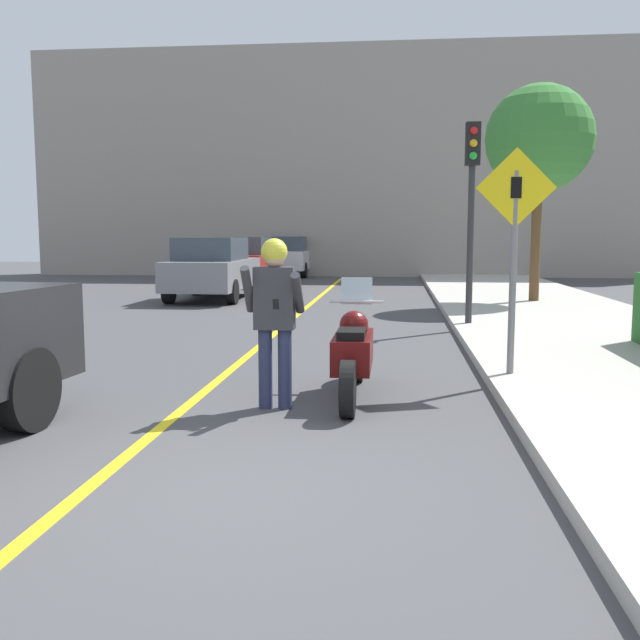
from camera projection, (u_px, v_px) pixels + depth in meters
name	position (u px, v px, depth m)	size (l,w,h in m)	color
ground_plane	(170.00, 493.00, 4.86)	(80.00, 80.00, 0.00)	#424244
road_center_line	(254.00, 350.00, 10.85)	(0.12, 36.00, 0.01)	yellow
building_backdrop	(359.00, 163.00, 29.97)	(28.00, 1.20, 9.55)	gray
motorcycle	(353.00, 353.00, 7.67)	(0.62, 2.26, 1.27)	black
person_biker	(275.00, 305.00, 7.12)	(0.59, 0.47, 1.72)	#282D4C
crossing_sign	(514.00, 239.00, 8.20)	(0.91, 0.08, 2.61)	slate
traffic_light	(472.00, 185.00, 12.87)	(0.26, 0.30, 3.62)	#2D2D30
street_tree	(539.00, 139.00, 17.17)	(2.59, 2.59, 5.23)	brown
parked_car_grey	(213.00, 268.00, 19.27)	(1.88, 4.20, 1.68)	black
parked_car_red	(245.00, 260.00, 25.02)	(1.88, 4.20, 1.68)	black
parked_car_white	(288.00, 256.00, 30.20)	(1.88, 4.20, 1.68)	black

